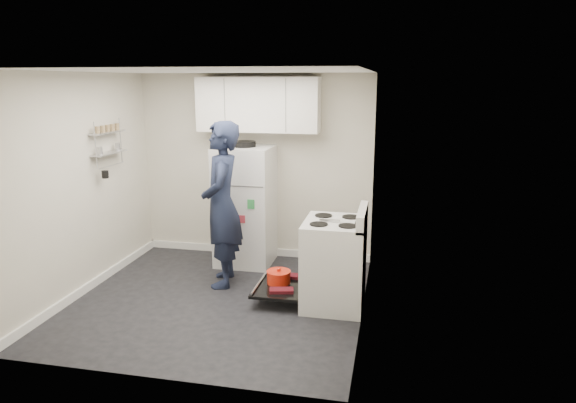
% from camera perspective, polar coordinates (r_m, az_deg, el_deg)
% --- Properties ---
extents(room, '(3.21, 3.21, 2.51)m').
position_cam_1_polar(room, '(5.59, -8.21, 0.79)').
color(room, black).
rests_on(room, ground).
extents(electric_range, '(0.66, 0.76, 1.10)m').
position_cam_1_polar(electric_range, '(5.62, 5.04, -6.91)').
color(electric_range, silver).
rests_on(electric_range, ground).
extents(open_oven_door, '(0.55, 0.70, 0.22)m').
position_cam_1_polar(open_oven_door, '(5.85, -0.91, -9.01)').
color(open_oven_door, black).
rests_on(open_oven_door, ground).
extents(refrigerator, '(0.72, 0.74, 1.64)m').
position_cam_1_polar(refrigerator, '(6.82, -4.76, -0.42)').
color(refrigerator, silver).
rests_on(refrigerator, ground).
extents(upper_cabinets, '(1.60, 0.33, 0.70)m').
position_cam_1_polar(upper_cabinets, '(6.77, -3.33, 10.70)').
color(upper_cabinets, silver).
rests_on(upper_cabinets, room).
extents(wall_shelf_rack, '(0.14, 0.60, 0.61)m').
position_cam_1_polar(wall_shelf_rack, '(6.57, -19.34, 6.18)').
color(wall_shelf_rack, '#B2B2B7').
rests_on(wall_shelf_rack, room).
extents(person, '(0.62, 0.80, 1.96)m').
position_cam_1_polar(person, '(6.08, -7.37, -0.37)').
color(person, '#161C32').
rests_on(person, ground).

